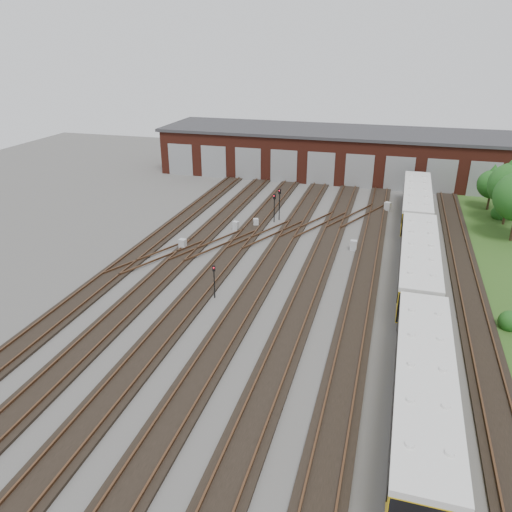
# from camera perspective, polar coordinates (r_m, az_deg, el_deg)

# --- Properties ---
(ground) EXTENTS (120.00, 120.00, 0.00)m
(ground) POSITION_cam_1_polar(r_m,az_deg,el_deg) (36.24, 1.79, -6.05)
(ground) COLOR #44423F
(ground) RESTS_ON ground
(track_network) EXTENTS (30.40, 70.00, 0.33)m
(track_network) POSITION_cam_1_polar(r_m,az_deg,el_deg) (36.72, 1.77, -5.44)
(track_network) COLOR black
(track_network) RESTS_ON ground
(maintenance_shed) EXTENTS (51.00, 12.50, 6.35)m
(maintenance_shed) POSITION_cam_1_polar(r_m,az_deg,el_deg) (72.47, 9.80, 11.53)
(maintenance_shed) COLOR #521F14
(maintenance_shed) RESTS_ON ground
(metro_train) EXTENTS (2.93, 47.53, 3.20)m
(metro_train) POSITION_cam_1_polar(r_m,az_deg,el_deg) (40.48, 18.05, -0.85)
(metro_train) COLOR black
(metro_train) RESTS_ON ground
(signal_mast_0) EXTENTS (0.25, 0.23, 2.67)m
(signal_mast_0) POSITION_cam_1_polar(r_m,az_deg,el_deg) (37.02, -4.81, -2.46)
(signal_mast_0) COLOR black
(signal_mast_0) RESTS_ON ground
(signal_mast_1) EXTENTS (0.30, 0.28, 3.06)m
(signal_mast_1) POSITION_cam_1_polar(r_m,az_deg,el_deg) (52.62, 2.11, 5.92)
(signal_mast_1) COLOR black
(signal_mast_1) RESTS_ON ground
(signal_mast_2) EXTENTS (0.28, 0.26, 3.45)m
(signal_mast_2) POSITION_cam_1_polar(r_m,az_deg,el_deg) (53.19, 2.70, 6.37)
(signal_mast_2) COLOR black
(signal_mast_2) RESTS_ON ground
(signal_mast_3) EXTENTS (0.32, 0.31, 3.43)m
(signal_mast_3) POSITION_cam_1_polar(r_m,az_deg,el_deg) (38.35, 17.44, -1.76)
(signal_mast_3) COLOR black
(signal_mast_3) RESTS_ON ground
(relay_cabinet_0) EXTENTS (0.66, 0.57, 1.03)m
(relay_cabinet_0) POSITION_cam_1_polar(r_m,az_deg,el_deg) (46.44, -8.38, 1.32)
(relay_cabinet_0) COLOR #ADB0B3
(relay_cabinet_0) RESTS_ON ground
(relay_cabinet_1) EXTENTS (0.64, 0.60, 0.85)m
(relay_cabinet_1) POSITION_cam_1_polar(r_m,az_deg,el_deg) (51.79, -0.02, 3.84)
(relay_cabinet_1) COLOR #ADB0B3
(relay_cabinet_1) RESTS_ON ground
(relay_cabinet_2) EXTENTS (0.63, 0.56, 0.92)m
(relay_cabinet_2) POSITION_cam_1_polar(r_m,az_deg,el_deg) (50.83, -2.33, 3.47)
(relay_cabinet_2) COLOR #ADB0B3
(relay_cabinet_2) RESTS_ON ground
(relay_cabinet_3) EXTENTS (0.81, 0.74, 1.09)m
(relay_cabinet_3) POSITION_cam_1_polar(r_m,az_deg,el_deg) (58.29, 14.80, 5.45)
(relay_cabinet_3) COLOR #ADB0B3
(relay_cabinet_3) RESTS_ON ground
(relay_cabinet_4) EXTENTS (0.60, 0.51, 0.98)m
(relay_cabinet_4) POSITION_cam_1_polar(r_m,az_deg,el_deg) (46.67, 11.08, 1.20)
(relay_cabinet_4) COLOR #ADB0B3
(relay_cabinet_4) RESTS_ON ground
(tree_0) EXTENTS (4.52, 4.52, 7.49)m
(tree_0) POSITION_cam_1_polar(r_m,az_deg,el_deg) (57.23, 27.23, 7.75)
(tree_0) COLOR #352718
(tree_0) RESTS_ON ground
(tree_1) EXTENTS (3.19, 3.19, 5.28)m
(tree_1) POSITION_cam_1_polar(r_m,az_deg,el_deg) (62.05, 25.42, 7.77)
(tree_1) COLOR #352718
(tree_1) RESTS_ON ground
(bush_0) EXTENTS (1.48, 1.48, 1.48)m
(bush_0) POSITION_cam_1_polar(r_m,az_deg,el_deg) (37.64, 27.06, -6.40)
(bush_0) COLOR #164D16
(bush_0) RESTS_ON ground
(bush_1) EXTENTS (1.73, 1.73, 1.73)m
(bush_1) POSITION_cam_1_polar(r_m,az_deg,el_deg) (60.03, 26.09, 4.63)
(bush_1) COLOR #164D16
(bush_1) RESTS_ON ground
(bush_2) EXTENTS (1.32, 1.32, 1.32)m
(bush_2) POSITION_cam_1_polar(r_m,az_deg,el_deg) (65.64, 26.15, 5.90)
(bush_2) COLOR #164D16
(bush_2) RESTS_ON ground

